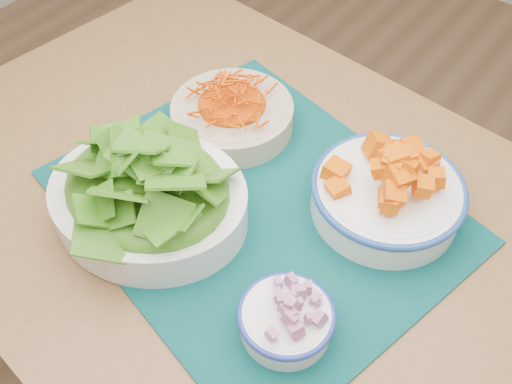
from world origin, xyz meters
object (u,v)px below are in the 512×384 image
Objects in this scene: placemat at (256,206)px; squash_bowl at (389,188)px; lettuce_bowl at (147,188)px; onion_bowl at (286,317)px; table at (254,242)px; carrot_bowl at (232,110)px.

squash_bowl is at bearing 47.50° from placemat.
onion_bowl is (0.27, -0.03, -0.03)m from lettuce_bowl.
carrot_bowl is (-0.13, 0.11, 0.14)m from table.
lettuce_bowl is (-0.11, -0.11, 0.07)m from placemat.
carrot_bowl is at bearing 138.84° from onion_bowl.
table is 4.77× the size of carrot_bowl.
carrot_bowl is 0.23m from lettuce_bowl.
placemat is 2.15× the size of carrot_bowl.
placemat is 4.20× the size of onion_bowl.
onion_bowl is (0.16, -0.14, 0.13)m from table.
squash_bowl is (0.16, 0.11, 0.15)m from table.
lettuce_bowl reaches higher than placemat.
carrot_bowl is 0.39m from onion_bowl.
table is at bearing 169.64° from placemat.
squash_bowl is at bearing 89.30° from onion_bowl.
placemat is 0.18m from carrot_bowl.
squash_bowl is at bearing 39.12° from table.
table is 3.61× the size of lettuce_bowl.
placemat is (0.01, -0.00, 0.10)m from table.
lettuce_bowl is at bearing 173.48° from onion_bowl.
squash_bowl is 0.25m from onion_bowl.
lettuce_bowl reaches higher than squash_bowl.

